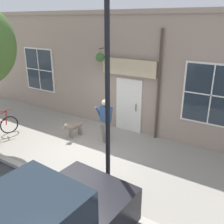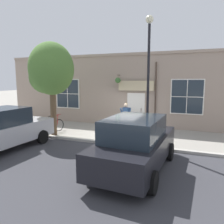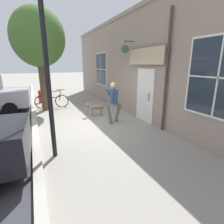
% 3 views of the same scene
% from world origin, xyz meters
% --- Properties ---
extents(ground_plane, '(90.00, 90.00, 0.00)m').
position_xyz_m(ground_plane, '(0.00, 0.00, 0.00)').
color(ground_plane, gray).
extents(storefront_facade, '(0.95, 18.00, 4.54)m').
position_xyz_m(storefront_facade, '(-2.34, -0.01, 2.28)').
color(storefront_facade, gray).
rests_on(storefront_facade, ground_plane).
extents(pedestrian_walking, '(0.71, 0.60, 1.62)m').
position_xyz_m(pedestrian_walking, '(-0.88, 0.22, 0.96)').
color(pedestrian_walking, '#6B665B').
rests_on(pedestrian_walking, ground_plane).
extents(dog_on_leash, '(1.06, 0.42, 0.64)m').
position_xyz_m(dog_on_leash, '(-0.53, -0.97, 0.42)').
color(dog_on_leash, '#7F6B5B').
rests_on(dog_on_leash, ground_plane).
extents(street_lamp, '(0.32, 0.32, 5.52)m').
position_xyz_m(street_lamp, '(1.58, 1.97, 3.54)').
color(street_lamp, black).
rests_on(street_lamp, ground_plane).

